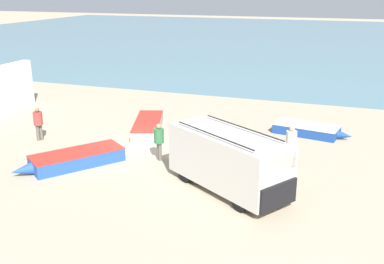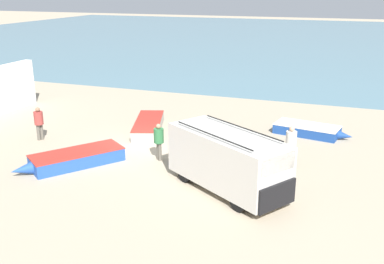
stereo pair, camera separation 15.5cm
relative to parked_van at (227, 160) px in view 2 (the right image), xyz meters
name	(u,v)px [view 2 (the right image)]	position (x,y,z in m)	size (l,w,h in m)	color
ground_plane	(139,149)	(-5.31, 2.96, -1.28)	(200.00, 200.00, 0.00)	tan
sea_water	(290,38)	(-5.31, 54.96, -1.27)	(120.00, 80.00, 0.01)	slate
parked_van	(227,160)	(0.00, 0.00, 0.00)	(5.45, 4.43, 2.46)	beige
fishing_rowboat_0	(149,125)	(-6.18, 5.99, -0.97)	(2.66, 5.19, 0.61)	#ADA89E
fishing_rowboat_1	(309,130)	(2.32, 8.18, -1.01)	(4.21, 2.18, 0.53)	navy
fishing_rowboat_2	(74,159)	(-7.16, 0.18, -0.97)	(3.77, 4.57, 0.61)	#234CA3
fisherman_0	(291,142)	(1.96, 3.48, -0.19)	(0.48, 0.48, 1.82)	#38383D
fisherman_1	(159,138)	(-3.81, 2.04, -0.23)	(0.46, 0.46, 1.75)	#5B564C
fisherman_2	(39,121)	(-10.81, 2.55, -0.22)	(0.46, 0.46, 1.76)	#5B564C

